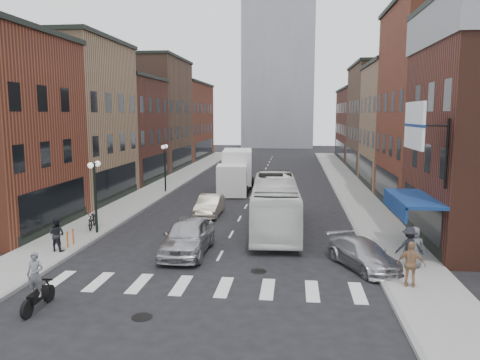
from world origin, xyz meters
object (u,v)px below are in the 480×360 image
Objects in this scene: streetlamp_near at (95,183)px; motorcycle_rider at (36,283)px; billboard_sign at (416,127)px; parked_bicycle at (93,219)px; ped_right_a at (409,247)px; curb_car at (363,254)px; transit_bus at (275,204)px; ped_right_c at (414,247)px; ped_left_solo at (57,234)px; sedan_left_far at (210,205)px; ped_right_b at (411,264)px; streetlamp_far at (165,159)px; sedan_left_near at (188,236)px; box_truck at (236,171)px; bike_rack at (70,238)px.

streetlamp_near reaches higher than motorcycle_rider.
parked_bicycle is (-16.65, 4.45, -5.47)m from billboard_sign.
ped_right_a is (13.63, 5.74, 0.07)m from motorcycle_rider.
parked_bicycle is at bearing 136.39° from curb_car.
motorcycle_rider is at bearing -124.58° from transit_bus.
parked_bicycle is 17.42m from ped_right_c.
ped_left_solo is at bearing -96.75° from streetlamp_near.
sedan_left_far is 2.54× the size of ped_left_solo.
motorcycle_rider is at bearing -101.09° from sedan_left_far.
ped_right_b is (5.53, -8.91, -0.47)m from transit_bus.
ped_left_solo is (-16.41, -0.08, -5.17)m from billboard_sign.
motorcycle_rider is at bearing -84.81° from streetlamp_far.
motorcycle_rider reaches higher than ped_left_solo.
sedan_left_far is (-0.48, 8.54, -0.18)m from sedan_left_near.
streetlamp_far reaches higher than parked_bicycle.
ped_right_a reaches higher than ped_right_b.
streetlamp_far is at bearing 102.85° from curb_car.
streetlamp_near is 1.00× the size of sedan_left_far.
ped_right_c is at bearing -48.50° from streetlamp_far.
billboard_sign reaches higher than ped_left_solo.
motorcycle_rider is at bearing -178.23° from curb_car.
ped_right_c is at bearing 19.37° from motorcycle_rider.
motorcycle_rider is 0.41× the size of sedan_left_near.
motorcycle_rider is at bearing 121.19° from ped_left_solo.
sedan_left_far is at bearing -112.91° from ped_left_solo.
box_truck is at bearing 87.40° from sedan_left_far.
box_truck is 20.24m from ped_left_solo.
billboard_sign reaches higher than ped_right_a.
sedan_left_far is 2.32× the size of ped_right_a.
transit_bus is at bearing -49.23° from ped_right_a.
streetlamp_far reaches higher than ped_right_c.
streetlamp_far is 24.05m from motorcycle_rider.
transit_bus is at bearing -6.56° from parked_bicycle.
bike_rack is at bearing 179.21° from sedan_left_near.
streetlamp_near is 0.50× the size of box_truck.
streetlamp_far reaches higher than bike_rack.
ped_right_b is (-0.49, -2.36, -0.00)m from ped_right_a.
box_truck is at bearing 78.50° from motorcycle_rider.
streetlamp_far is at bearing 127.36° from transit_bus.
transit_bus is at bearing -140.73° from ped_left_solo.
ped_right_b is 0.99× the size of ped_right_c.
bike_rack is 0.41× the size of parked_bicycle.
billboard_sign is at bearing -2.83° from bike_rack.
ped_right_a is (-0.18, -0.63, -5.10)m from billboard_sign.
box_truck is at bearing 103.77° from transit_bus.
streetlamp_near is at bearing -90.00° from streetlamp_far.
ped_left_solo is 0.91× the size of ped_right_a.
ped_right_b is (9.51, -3.68, 0.17)m from sedan_left_near.
motorcycle_rider is 1.28× the size of ped_left_solo.
transit_bus is 2.57× the size of curb_car.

